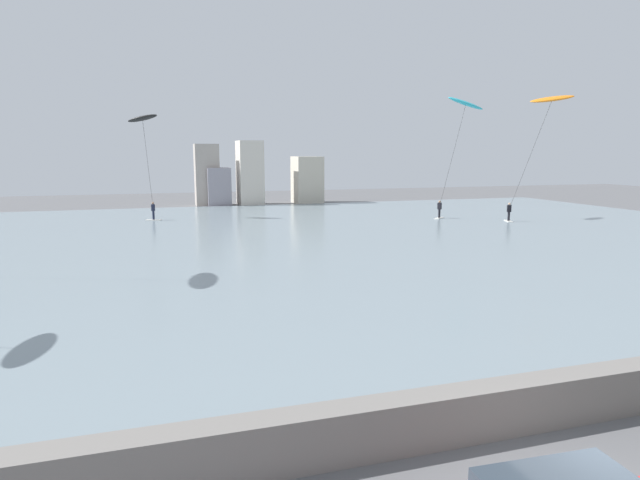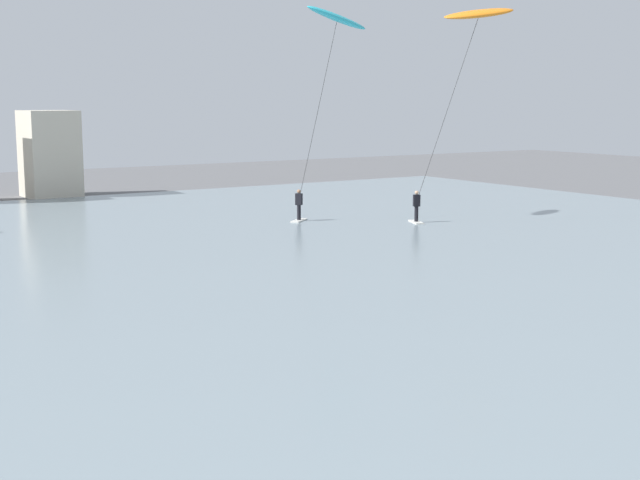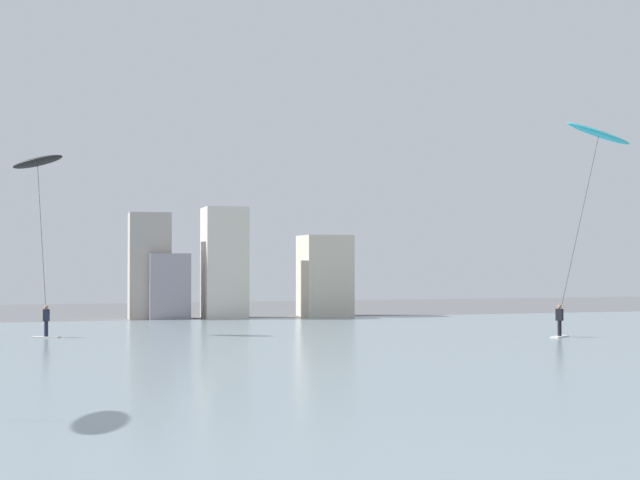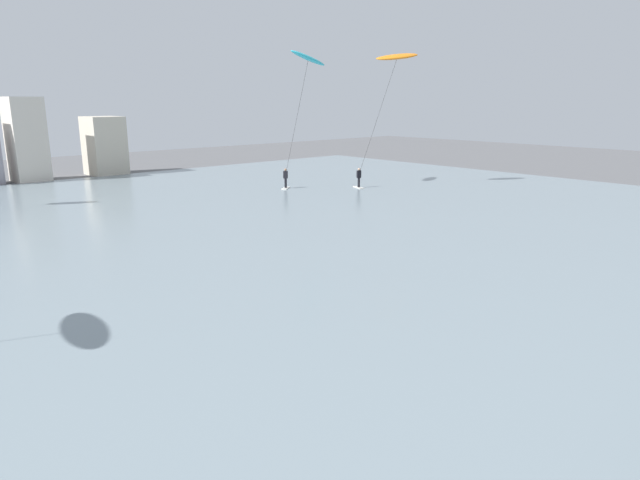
# 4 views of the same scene
# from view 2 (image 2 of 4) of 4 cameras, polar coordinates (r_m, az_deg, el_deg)

# --- Properties ---
(kitesurfer_orange) EXTENTS (4.60, 3.83, 10.96)m
(kitesurfer_orange) POSITION_cam_2_polar(r_m,az_deg,el_deg) (45.89, 9.82, 13.12)
(kitesurfer_orange) COLOR silver
(kitesurfer_orange) RESTS_ON water_bay
(kitesurfer_cyan) EXTENTS (4.42, 2.43, 11.10)m
(kitesurfer_cyan) POSITION_cam_2_polar(r_m,az_deg,el_deg) (46.19, 0.93, 13.28)
(kitesurfer_cyan) COLOR silver
(kitesurfer_cyan) RESTS_ON water_bay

